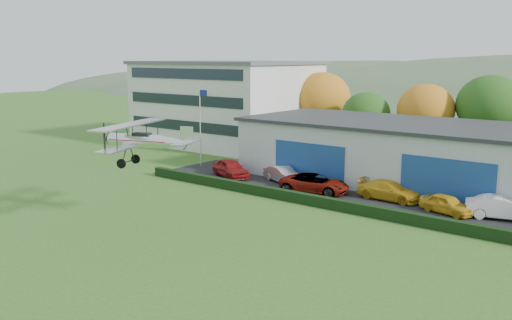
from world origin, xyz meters
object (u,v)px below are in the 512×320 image
Objects in this scene: car_2 at (315,183)px; car_3 at (389,191)px; car_4 at (447,204)px; car_1 at (283,174)px; office_block at (227,103)px; car_0 at (231,168)px; flagpole at (201,119)px; biplane at (143,140)px; hangar at (473,160)px; car_5 at (502,208)px.

car_2 reaches higher than car_3.
car_4 is (4.87, -1.01, -0.05)m from car_3.
car_1 is at bearing 56.29° from car_2.
office_block is at bearing 73.52° from car_1.
car_2 is at bearing -68.74° from car_0.
car_0 is (5.84, -2.23, -3.91)m from flagpole.
car_4 is at bearing -23.73° from office_block.
biplane is (-14.58, -14.87, 4.95)m from car_4.
car_3 is 0.68× the size of biplane.
hangar is 8.16m from car_3.
hangar reaches higher than car_5.
hangar is 8.12m from car_4.
car_0 is at bearing -156.68° from hangar.
car_3 is 8.26m from car_5.
flagpole is 1.69× the size of car_5.
biplane is (19.23, -29.74, 0.46)m from office_block.
car_5 is (4.21, -6.85, -1.83)m from hangar.
car_5 is at bearing -97.08° from car_2.
office_block is 2.57× the size of flagpole.
biplane is (-17.98, -15.86, 4.84)m from car_5.
car_0 is 19.86m from car_4.
biplane reaches higher than car_3.
office_block is at bearing 65.74° from car_3.
car_3 is at bearing -2.34° from flagpole.
flagpole is at bearing 104.56° from car_1.
office_block is 35.42m from biplane.
car_2 is (4.22, -1.52, 0.06)m from car_1.
biplane is at bearing -121.23° from hangar.
car_0 is at bearing 90.35° from biplane.
flagpole is 2.03× the size of car_4.
office_block is 3.71× the size of car_2.
car_3 is at bearing 38.90° from biplane.
car_1 is (5.06, 1.21, -0.11)m from car_0.
biplane reaches higher than car_4.
office_block is 4.79× the size of car_1.
car_1 is 16.46m from biplane.
car_4 is at bearing -4.15° from flagpole.
car_4 is 3.54m from car_5.
car_4 is at bearing -100.21° from car_2.
biplane is (-9.71, -15.88, 4.90)m from car_3.
flagpole is at bearing -58.03° from office_block.
car_3 reaches higher than car_4.
flagpole is 1.60× the size of car_3.
office_block is 32.39m from car_3.
flagpole reaches higher than biplane.
office_block is 2.80× the size of biplane.
flagpole reaches higher than car_2.
hangar is 1.97× the size of office_block.
flagpole reaches higher than car_4.
office_block reaches higher than flagpole.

